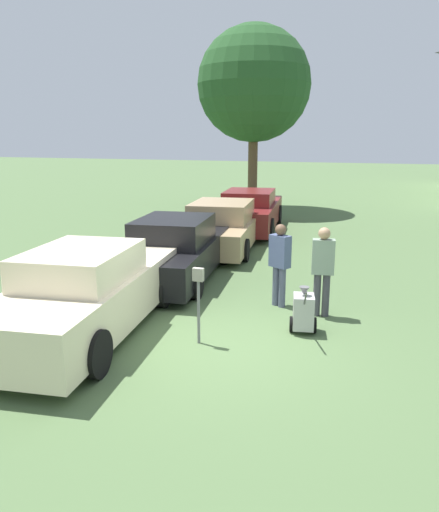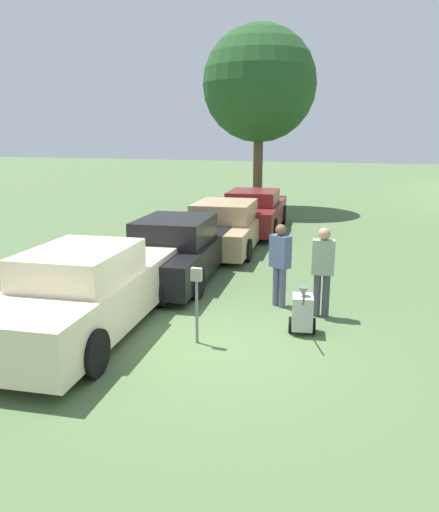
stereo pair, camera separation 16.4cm
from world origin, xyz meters
TOP-DOWN VIEW (x-y plane):
  - ground_plane at (0.00, 0.00)m, footprint 120.00×120.00m
  - parked_car_cream at (-2.27, -0.32)m, footprint 2.44×5.22m
  - parked_car_black at (-2.27, 3.46)m, footprint 2.49×5.20m
  - parked_car_tan at (-2.27, 7.02)m, footprint 2.63×5.48m
  - parked_car_maroon at (-2.27, 10.12)m, footprint 2.60×5.47m
  - parking_meter at (-0.27, -0.10)m, footprint 0.18×0.09m
  - person_worker at (0.59, 2.21)m, footprint 0.47×0.40m
  - person_supervisor at (1.49, 1.91)m, footprint 0.45×0.28m
  - equipment_cart at (1.30, 0.96)m, footprint 0.52×1.00m
  - shade_tree at (-3.64, 15.39)m, footprint 5.13×5.13m

SIDE VIEW (x-z plane):
  - ground_plane at x=0.00m, z-range 0.00..0.00m
  - equipment_cart at x=1.30m, z-range -0.11..0.89m
  - parked_car_tan at x=-2.27m, z-range -0.06..1.40m
  - parked_car_black at x=-2.27m, z-range -0.06..1.45m
  - parked_car_maroon at x=-2.27m, z-range -0.04..1.46m
  - parked_car_cream at x=-2.27m, z-range -0.05..1.52m
  - parking_meter at x=-0.27m, z-range 0.26..1.57m
  - person_worker at x=0.59m, z-range 0.12..1.83m
  - person_supervisor at x=1.49m, z-range 0.12..1.87m
  - shade_tree at x=-3.64m, z-range 1.54..9.78m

